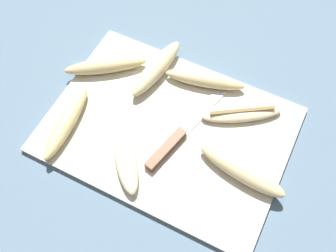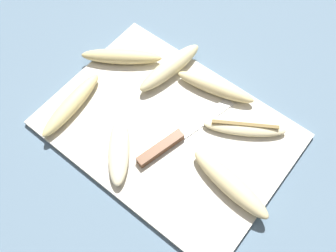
% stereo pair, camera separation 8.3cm
% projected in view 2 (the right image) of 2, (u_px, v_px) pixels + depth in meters
% --- Properties ---
extents(ground_plane, '(4.00, 4.00, 0.00)m').
position_uv_depth(ground_plane, '(168.00, 131.00, 0.85)').
color(ground_plane, slate).
extents(cutting_board, '(0.51, 0.37, 0.01)m').
position_uv_depth(cutting_board, '(168.00, 130.00, 0.85)').
color(cutting_board, beige).
rests_on(cutting_board, ground_plane).
extents(knife, '(0.08, 0.25, 0.02)m').
position_uv_depth(knife, '(169.00, 142.00, 0.82)').
color(knife, brown).
rests_on(knife, cutting_board).
extents(banana_spotted_left, '(0.17, 0.14, 0.03)m').
position_uv_depth(banana_spotted_left, '(122.00, 57.00, 0.92)').
color(banana_spotted_left, '#DBC684').
rests_on(banana_spotted_left, cutting_board).
extents(banana_golden_short, '(0.06, 0.19, 0.03)m').
position_uv_depth(banana_golden_short, '(71.00, 105.00, 0.85)').
color(banana_golden_short, '#EDD689').
rests_on(banana_golden_short, cutting_board).
extents(banana_ripe_center, '(0.19, 0.07, 0.04)m').
position_uv_depth(banana_ripe_center, '(230.00, 184.00, 0.76)').
color(banana_ripe_center, beige).
rests_on(banana_ripe_center, cutting_board).
extents(banana_bright_far, '(0.13, 0.15, 0.03)m').
position_uv_depth(banana_bright_far, '(119.00, 150.00, 0.80)').
color(banana_bright_far, beige).
rests_on(banana_bright_far, cutting_board).
extents(banana_mellow_near, '(0.19, 0.08, 0.03)m').
position_uv_depth(banana_mellow_near, '(215.00, 87.00, 0.88)').
color(banana_mellow_near, beige).
rests_on(banana_mellow_near, cutting_board).
extents(banana_soft_right, '(0.06, 0.19, 0.04)m').
position_uv_depth(banana_soft_right, '(170.00, 67.00, 0.90)').
color(banana_soft_right, beige).
rests_on(banana_soft_right, cutting_board).
extents(banana_cream_curved, '(0.17, 0.13, 0.02)m').
position_uv_depth(banana_cream_curved, '(244.00, 127.00, 0.83)').
color(banana_cream_curved, beige).
rests_on(banana_cream_curved, cutting_board).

